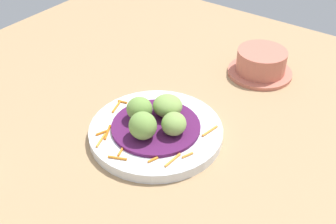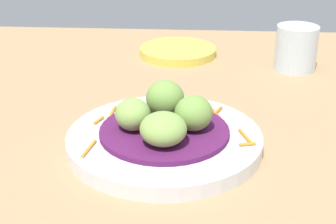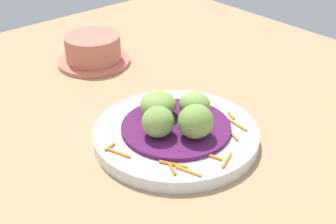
{
  "view_description": "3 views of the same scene",
  "coord_description": "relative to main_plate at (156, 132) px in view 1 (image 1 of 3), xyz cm",
  "views": [
    {
      "loc": [
        47.97,
        39.02,
        50.66
      ],
      "look_at": [
        0.59,
        4.77,
        6.82
      ],
      "focal_mm": 45.38,
      "sensor_mm": 36.0,
      "label": 1
    },
    {
      "loc": [
        -51.72,
        -0.6,
        31.77
      ],
      "look_at": [
        3.36,
        3.07,
        6.26
      ],
      "focal_mm": 54.27,
      "sensor_mm": 36.0,
      "label": 2
    },
    {
      "loc": [
        42.44,
        -32.92,
        39.14
      ],
      "look_at": [
        1.36,
        2.8,
        6.48
      ],
      "focal_mm": 48.67,
      "sensor_mm": 36.0,
      "label": 3
    }
  ],
  "objects": [
    {
      "name": "guac_scoop_right",
      "position": [
        -3.72,
        -0.16,
        3.43
      ],
      "size": [
        5.22,
        5.35,
        3.76
      ],
      "primitive_type": "ellipsoid",
      "rotation": [
        0.0,
        0.0,
        0.01
      ],
      "color": "#84A851",
      "rests_on": "cabbage_bed"
    },
    {
      "name": "guac_scoop_center",
      "position": [
        -0.16,
        3.72,
        3.45
      ],
      "size": [
        5.9,
        5.75,
        3.81
      ],
      "primitive_type": "ellipsoid",
      "rotation": [
        0.0,
        0.0,
        0.43
      ],
      "color": "#84A851",
      "rests_on": "cabbage_bed"
    },
    {
      "name": "guac_scoop_left",
      "position": [
        3.72,
        0.16,
        3.9
      ],
      "size": [
        6.43,
        6.51,
        4.7
      ],
      "primitive_type": "ellipsoid",
      "rotation": [
        0.0,
        0.0,
        1.07
      ],
      "color": "#759E47",
      "rests_on": "cabbage_bed"
    },
    {
      "name": "cabbage_bed",
      "position": [
        0.0,
        0.0,
        1.23
      ],
      "size": [
        15.61,
        15.61,
        0.63
      ],
      "primitive_type": "cylinder",
      "color": "#51194C",
      "rests_on": "main_plate"
    },
    {
      "name": "table_surface",
      "position": [
        -2.37,
        -3.44,
        -1.92
      ],
      "size": [
        110.0,
        110.0,
        2.0
      ],
      "primitive_type": "cube",
      "color": "tan",
      "rests_on": "ground"
    },
    {
      "name": "guac_scoop_back",
      "position": [
        0.16,
        -3.72,
        3.66
      ],
      "size": [
        6.19,
        6.24,
        4.23
      ],
      "primitive_type": "ellipsoid",
      "rotation": [
        0.0,
        0.0,
        3.71
      ],
      "color": "#759E47",
      "rests_on": "cabbage_bed"
    },
    {
      "name": "terracotta_bowl",
      "position": [
        -29.87,
        5.57,
        1.67
      ],
      "size": [
        13.81,
        13.81,
        5.63
      ],
      "color": "#C66B56",
      "rests_on": "table_surface"
    },
    {
      "name": "main_plate",
      "position": [
        0.0,
        0.0,
        0.0
      ],
      "size": [
        23.56,
        23.56,
        1.84
      ],
      "primitive_type": "cylinder",
      "color": "silver",
      "rests_on": "table_surface"
    },
    {
      "name": "carrot_garnish",
      "position": [
        4.15,
        -0.89,
        1.12
      ],
      "size": [
        17.21,
        19.78,
        0.4
      ],
      "color": "orange",
      "rests_on": "main_plate"
    }
  ]
}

